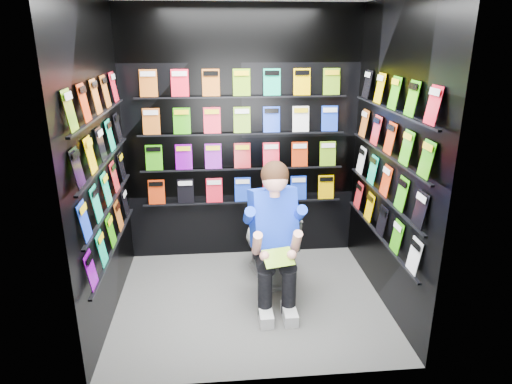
{
  "coord_description": "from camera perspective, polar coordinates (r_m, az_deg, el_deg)",
  "views": [
    {
      "loc": [
        -0.29,
        -3.6,
        2.3
      ],
      "look_at": [
        0.07,
        0.15,
        1.0
      ],
      "focal_mm": 32.0,
      "sensor_mm": 36.0,
      "label": 1
    }
  ],
  "objects": [
    {
      "name": "wall_front",
      "position": [
        2.8,
        0.87,
        -1.92
      ],
      "size": [
        2.4,
        0.04,
        2.6
      ],
      "primitive_type": "cube",
      "color": "black",
      "rests_on": "floor"
    },
    {
      "name": "longbox",
      "position": [
        4.65,
        3.2,
        -8.79
      ],
      "size": [
        0.21,
        0.37,
        0.27
      ],
      "primitive_type": "cube",
      "rotation": [
        0.0,
        0.0,
        0.05
      ],
      "color": "silver",
      "rests_on": "floor"
    },
    {
      "name": "wall_back",
      "position": [
        4.71,
        -1.76,
        6.78
      ],
      "size": [
        2.4,
        0.04,
        2.6
      ],
      "primitive_type": "cube",
      "color": "black",
      "rests_on": "floor"
    },
    {
      "name": "wall_left",
      "position": [
        3.85,
        -18.93,
        2.9
      ],
      "size": [
        0.04,
        2.0,
        2.6
      ],
      "primitive_type": "cube",
      "color": "black",
      "rests_on": "floor"
    },
    {
      "name": "held_comic",
      "position": [
        3.76,
        2.8,
        -8.19
      ],
      "size": [
        0.28,
        0.2,
        0.11
      ],
      "primitive_type": "cube",
      "rotation": [
        -0.96,
        0.0,
        0.22
      ],
      "color": "green",
      "rests_on": "reader"
    },
    {
      "name": "toilet",
      "position": [
        4.51,
        1.46,
        -6.37
      ],
      "size": [
        0.57,
        0.82,
        0.73
      ],
      "primitive_type": "imported",
      "rotation": [
        0.0,
        0.0,
        3.36
      ],
      "color": "silver",
      "rests_on": "floor"
    },
    {
      "name": "reader",
      "position": [
        4.0,
        2.14,
        -3.36
      ],
      "size": [
        0.69,
        0.88,
        1.44
      ],
      "primitive_type": null,
      "rotation": [
        0.0,
        0.0,
        0.22
      ],
      "color": "#0B2FDC",
      "rests_on": "toilet"
    },
    {
      "name": "comics_back",
      "position": [
        4.68,
        -1.74,
        6.76
      ],
      "size": [
        2.1,
        0.06,
        1.37
      ],
      "primitive_type": null,
      "color": "red",
      "rests_on": "wall_back"
    },
    {
      "name": "longbox_lid",
      "position": [
        4.58,
        3.24,
        -7.14
      ],
      "size": [
        0.23,
        0.39,
        0.03
      ],
      "primitive_type": "cube",
      "rotation": [
        0.0,
        0.0,
        0.05
      ],
      "color": "silver",
      "rests_on": "longbox"
    },
    {
      "name": "wall_right",
      "position": [
        4.02,
        16.57,
        3.82
      ],
      "size": [
        0.04,
        2.0,
        2.6
      ],
      "primitive_type": "cube",
      "color": "black",
      "rests_on": "floor"
    },
    {
      "name": "floor",
      "position": [
        4.28,
        -0.7,
        -13.47
      ],
      "size": [
        2.4,
        2.4,
        0.0
      ],
      "primitive_type": "plane",
      "color": "#575754",
      "rests_on": "ground"
    },
    {
      "name": "comics_left",
      "position": [
        3.84,
        -18.5,
        2.99
      ],
      "size": [
        0.06,
        1.7,
        1.37
      ],
      "primitive_type": null,
      "color": "red",
      "rests_on": "wall_left"
    },
    {
      "name": "comics_right",
      "position": [
        4.01,
        16.18,
        3.89
      ],
      "size": [
        0.06,
        1.7,
        1.37
      ],
      "primitive_type": null,
      "color": "red",
      "rests_on": "wall_right"
    }
  ]
}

